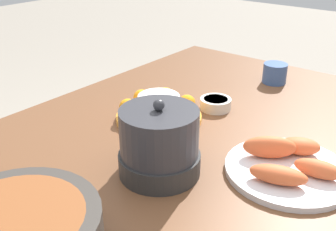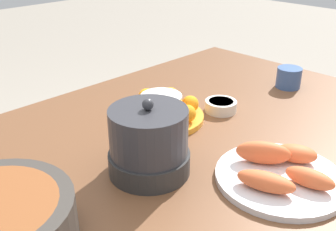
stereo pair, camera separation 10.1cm
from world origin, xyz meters
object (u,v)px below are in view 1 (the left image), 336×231
at_px(seafood_platter, 288,165).
at_px(sauce_bowl, 216,103).
at_px(cake_plate, 159,111).
at_px(cup_far, 275,73).
at_px(warming_pot, 159,143).
at_px(dining_table, 178,171).

bearing_deg(seafood_platter, sauce_bowl, -121.46).
relative_size(sauce_bowl, seafood_platter, 0.34).
xyz_separation_m(cake_plate, cup_far, (-0.46, 0.12, 0.00)).
height_order(sauce_bowl, seafood_platter, seafood_platter).
relative_size(cake_plate, seafood_platter, 0.87).
xyz_separation_m(cake_plate, warming_pot, (0.20, 0.16, 0.04)).
distance_m(sauce_bowl, warming_pot, 0.37).
relative_size(cup_far, warming_pot, 0.45).
xyz_separation_m(sauce_bowl, warming_pot, (0.35, 0.08, 0.06)).
bearing_deg(dining_table, seafood_platter, 96.50).
height_order(cake_plate, cup_far, cake_plate).
relative_size(dining_table, seafood_platter, 5.35).
bearing_deg(seafood_platter, cup_far, -152.23).
distance_m(dining_table, seafood_platter, 0.30).
bearing_deg(cake_plate, sauce_bowl, 153.06).
distance_m(seafood_platter, warming_pot, 0.28).
bearing_deg(warming_pot, cake_plate, -140.10).
distance_m(seafood_platter, cup_far, 0.55).
bearing_deg(sauce_bowl, warming_pot, 13.04).
relative_size(dining_table, sauce_bowl, 15.97).
bearing_deg(seafood_platter, warming_pot, -51.48).
xyz_separation_m(dining_table, cake_plate, (-0.05, -0.11, 0.12)).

